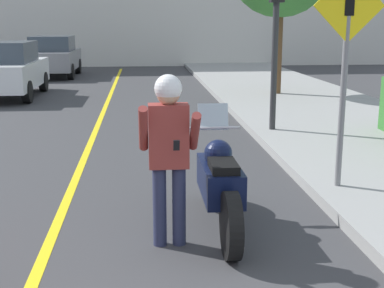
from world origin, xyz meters
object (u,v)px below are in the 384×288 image
(motorcycle, at_px, (220,184))
(person_biker, at_px, (169,142))
(parked_car_white, at_px, (7,69))
(crossing_sign, at_px, (346,59))
(traffic_light, at_px, (276,14))
(parked_car_grey, at_px, (54,56))

(motorcycle, distance_m, person_biker, 0.92)
(parked_car_white, bearing_deg, crossing_sign, -56.80)
(traffic_light, xyz_separation_m, parked_car_white, (-6.68, 6.36, -1.56))
(crossing_sign, xyz_separation_m, parked_car_grey, (-6.20, 16.35, -0.96))
(person_biker, bearing_deg, parked_car_grey, 102.41)
(person_biker, height_order, traffic_light, traffic_light)
(person_biker, height_order, parked_car_grey, person_biker)
(parked_car_white, xyz_separation_m, parked_car_grey, (0.44, 6.22, 0.00))
(crossing_sign, distance_m, parked_car_grey, 17.52)
(motorcycle, distance_m, traffic_light, 5.40)
(crossing_sign, relative_size, parked_car_white, 0.66)
(motorcycle, height_order, parked_car_grey, parked_car_grey)
(parked_car_white, bearing_deg, traffic_light, -43.60)
(crossing_sign, xyz_separation_m, traffic_light, (0.04, 3.78, 0.60))
(motorcycle, relative_size, parked_car_white, 0.53)
(person_biker, xyz_separation_m, traffic_light, (2.34, 5.15, 1.32))
(crossing_sign, bearing_deg, motorcycle, -150.98)
(traffic_light, relative_size, parked_car_grey, 0.77)
(parked_car_grey, bearing_deg, parked_car_white, -94.01)
(motorcycle, relative_size, crossing_sign, 0.81)
(motorcycle, bearing_deg, parked_car_grey, 104.51)
(parked_car_white, height_order, parked_car_grey, same)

